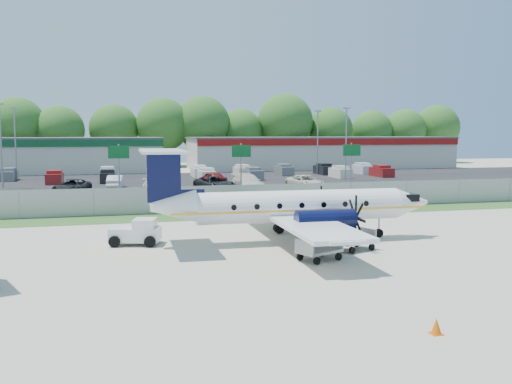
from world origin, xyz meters
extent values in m
plane|color=#B8B29B|center=(0.00, 0.00, 0.00)|extent=(170.00, 170.00, 0.00)
cube|color=#2D561E|center=(0.00, 12.00, 0.01)|extent=(170.00, 4.00, 0.02)
cube|color=black|center=(0.00, 19.00, 0.01)|extent=(170.00, 8.00, 0.02)
cube|color=black|center=(0.00, 40.00, 0.01)|extent=(170.00, 32.00, 0.02)
cube|color=gray|center=(0.00, 14.00, 1.00)|extent=(120.00, 0.02, 1.90)
cube|color=gray|center=(0.00, 14.00, 1.98)|extent=(120.00, 0.06, 0.06)
cube|color=gray|center=(0.00, 14.00, 0.05)|extent=(120.00, 0.06, 0.06)
cube|color=beige|center=(-24.00, 62.00, 2.50)|extent=(46.00, 12.00, 5.00)
cube|color=#474749|center=(-24.00, 62.00, 5.12)|extent=(46.40, 12.40, 0.24)
cube|color=beige|center=(26.00, 62.00, 2.50)|extent=(44.00, 12.00, 5.00)
cube|color=#474749|center=(26.00, 62.00, 5.12)|extent=(44.40, 12.40, 0.24)
cube|color=maroon|center=(26.00, 55.90, 4.50)|extent=(44.00, 0.20, 1.00)
cylinder|color=gray|center=(-8.00, 23.00, 2.50)|extent=(0.14, 0.14, 5.00)
cube|color=#0C5923|center=(-8.00, 22.85, 4.30)|extent=(1.80, 0.08, 1.10)
cylinder|color=gray|center=(3.00, 23.00, 2.50)|extent=(0.14, 0.14, 5.00)
cube|color=#0C5923|center=(3.00, 22.85, 4.30)|extent=(1.80, 0.08, 1.10)
cylinder|color=gray|center=(14.00, 23.00, 2.50)|extent=(0.14, 0.14, 5.00)
cube|color=#0C5923|center=(14.00, 22.85, 4.30)|extent=(1.80, 0.08, 1.10)
cylinder|color=gray|center=(-20.00, 38.00, 4.50)|extent=(0.18, 0.18, 9.00)
cylinder|color=gray|center=(20.00, 38.00, 4.50)|extent=(0.18, 0.18, 9.00)
cube|color=gray|center=(20.00, 38.00, 9.00)|extent=(0.90, 0.35, 0.18)
cylinder|color=gray|center=(-20.00, 48.00, 4.50)|extent=(0.18, 0.18, 9.00)
cube|color=gray|center=(-20.00, 48.00, 9.00)|extent=(0.90, 0.35, 0.18)
cylinder|color=gray|center=(20.00, 48.00, 4.50)|extent=(0.18, 0.18, 9.00)
cube|color=gray|center=(20.00, 48.00, 9.00)|extent=(0.90, 0.35, 0.18)
cylinder|color=white|center=(1.26, 1.28, 1.97)|extent=(11.52, 2.04, 1.75)
cone|color=white|center=(8.01, 1.11, 1.97)|extent=(2.07, 1.80, 1.75)
cone|color=white|center=(-5.68, 1.46, 2.16)|extent=(2.43, 1.81, 1.75)
cube|color=black|center=(7.82, 1.11, 2.30)|extent=(0.86, 1.22, 0.41)
cube|color=white|center=(0.80, 1.29, 1.47)|extent=(3.36, 16.24, 0.20)
cylinder|color=black|center=(1.74, -1.40, 1.61)|extent=(3.15, 1.09, 1.01)
cylinder|color=black|center=(1.88, 3.93, 1.61)|extent=(3.15, 1.09, 1.01)
cube|color=black|center=(-6.14, 1.47, 3.72)|extent=(1.75, 0.21, 2.66)
cube|color=white|center=(-6.23, 1.47, 5.05)|extent=(2.35, 5.75, 0.13)
cylinder|color=gray|center=(6.03, 1.16, 0.60)|extent=(0.11, 0.11, 1.19)
cylinder|color=black|center=(6.03, 1.16, 0.26)|extent=(0.52, 0.18, 0.51)
cylinder|color=black|center=(0.73, -1.37, 0.29)|extent=(0.60, 0.38, 0.59)
cylinder|color=black|center=(0.87, 3.95, 0.29)|extent=(0.60, 0.38, 0.59)
cube|color=white|center=(-7.60, 2.60, 0.57)|extent=(2.90, 2.17, 0.73)
cube|color=white|center=(-7.10, 2.47, 1.14)|extent=(1.45, 1.59, 0.52)
cube|color=black|center=(-6.65, 2.35, 1.16)|extent=(0.47, 1.15, 0.41)
cylinder|color=black|center=(-8.71, 2.06, 0.31)|extent=(0.66, 0.38, 0.62)
cylinder|color=black|center=(-8.30, 3.62, 0.31)|extent=(0.66, 0.38, 0.62)
cylinder|color=black|center=(-6.91, 1.58, 0.31)|extent=(0.66, 0.38, 0.62)
cylinder|color=black|center=(-6.49, 3.15, 0.31)|extent=(0.66, 0.38, 0.62)
cube|color=gray|center=(0.59, -3.54, 0.46)|extent=(2.37, 1.95, 0.12)
cube|color=gray|center=(-0.29, -3.94, 0.77)|extent=(0.58, 1.15, 0.61)
cube|color=gray|center=(1.48, -3.14, 0.77)|extent=(0.58, 1.15, 0.61)
cylinder|color=black|center=(0.17, -4.34, 0.18)|extent=(0.39, 0.26, 0.37)
cylinder|color=black|center=(-0.29, -3.32, 0.18)|extent=(0.39, 0.26, 0.37)
cylinder|color=black|center=(1.48, -3.76, 0.18)|extent=(0.39, 0.26, 0.37)
cylinder|color=black|center=(1.02, -2.73, 0.18)|extent=(0.39, 0.26, 0.37)
cube|color=gray|center=(3.18, -1.78, 0.45)|extent=(2.31, 1.84, 0.12)
cube|color=gray|center=(2.28, -2.12, 0.75)|extent=(0.51, 1.15, 0.60)
cube|color=gray|center=(4.07, -1.44, 0.75)|extent=(0.51, 1.15, 0.60)
cylinder|color=black|center=(2.72, -2.55, 0.18)|extent=(0.38, 0.24, 0.36)
cylinder|color=black|center=(2.32, -1.52, 0.18)|extent=(0.38, 0.24, 0.36)
cylinder|color=black|center=(4.03, -2.05, 0.18)|extent=(0.38, 0.24, 0.36)
cylinder|color=black|center=(3.63, -1.01, 0.18)|extent=(0.38, 0.24, 0.36)
cone|color=#E35707|center=(0.46, -13.67, 0.25)|extent=(0.33, 0.33, 0.49)
cube|color=#E35707|center=(0.46, -13.67, 0.01)|extent=(0.35, 0.35, 0.03)
cone|color=#E35707|center=(0.04, 11.13, 0.23)|extent=(0.31, 0.31, 0.47)
cube|color=#E35707|center=(0.04, 11.13, 0.01)|extent=(0.33, 0.33, 0.03)
imported|color=black|center=(0.01, 21.14, 0.00)|extent=(5.07, 3.85, 1.28)
imported|color=maroon|center=(22.52, 17.23, 0.00)|extent=(4.20, 1.89, 1.34)
imported|color=black|center=(-12.38, 29.37, 0.00)|extent=(3.94, 5.84, 1.49)
imported|color=beige|center=(-4.58, 29.30, 0.00)|extent=(2.20, 4.70, 1.33)
imported|color=black|center=(1.53, 28.38, 0.00)|extent=(4.02, 6.31, 1.62)
imported|color=beige|center=(4.96, 28.47, 0.00)|extent=(2.61, 5.97, 1.71)
imported|color=beige|center=(11.35, 28.72, 0.00)|extent=(3.37, 5.72, 1.49)
imported|color=silver|center=(-8.17, 34.56, 0.00)|extent=(2.02, 4.55, 1.45)
imported|color=maroon|center=(2.47, 35.05, 0.00)|extent=(3.06, 5.04, 1.60)
camera|label=1|loc=(-8.95, -28.32, 6.03)|focal=40.00mm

